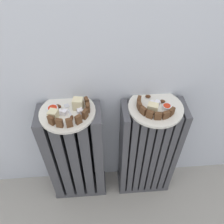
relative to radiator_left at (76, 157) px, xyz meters
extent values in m
cube|color=#47474C|center=(0.00, 0.00, -0.31)|extent=(0.30, 0.15, 0.03)
cube|color=#47474C|center=(-0.12, 0.00, 0.02)|extent=(0.05, 0.15, 0.62)
cube|color=#47474C|center=(-0.06, 0.00, 0.02)|extent=(0.05, 0.15, 0.62)
cube|color=#47474C|center=(0.00, 0.00, 0.02)|extent=(0.05, 0.15, 0.62)
cube|color=#47474C|center=(0.06, 0.00, 0.02)|extent=(0.05, 0.15, 0.62)
cube|color=#47474C|center=(0.12, 0.00, 0.02)|extent=(0.05, 0.15, 0.62)
cube|color=#47474C|center=(0.39, 0.00, -0.31)|extent=(0.30, 0.15, 0.03)
cube|color=#47474C|center=(0.25, 0.00, 0.02)|extent=(0.03, 0.15, 0.62)
cube|color=#47474C|center=(0.29, 0.00, 0.02)|extent=(0.03, 0.15, 0.62)
cube|color=#47474C|center=(0.33, 0.00, 0.02)|extent=(0.03, 0.15, 0.62)
cube|color=#47474C|center=(0.37, 0.00, 0.02)|extent=(0.03, 0.15, 0.62)
cube|color=#47474C|center=(0.41, 0.00, 0.02)|extent=(0.03, 0.15, 0.62)
cube|color=#47474C|center=(0.44, 0.00, 0.02)|extent=(0.03, 0.15, 0.62)
cube|color=#47474C|center=(0.48, 0.00, 0.02)|extent=(0.03, 0.15, 0.62)
cube|color=#47474C|center=(0.52, 0.00, 0.02)|extent=(0.03, 0.15, 0.62)
cylinder|color=silver|center=(0.00, 0.00, 0.34)|extent=(0.24, 0.24, 0.01)
cylinder|color=silver|center=(0.39, 0.00, 0.34)|extent=(0.24, 0.24, 0.01)
cube|color=#56351E|center=(-0.06, -0.07, 0.36)|extent=(0.03, 0.03, 0.04)
cube|color=#56351E|center=(-0.02, -0.09, 0.36)|extent=(0.03, 0.02, 0.04)
cube|color=#56351E|center=(0.02, -0.09, 0.36)|extent=(0.03, 0.02, 0.04)
cube|color=#56351E|center=(0.05, -0.07, 0.36)|extent=(0.03, 0.03, 0.04)
cube|color=#56351E|center=(0.08, -0.05, 0.36)|extent=(0.03, 0.03, 0.04)
cube|color=#56351E|center=(0.09, -0.01, 0.36)|extent=(0.02, 0.03, 0.04)
cube|color=#56351E|center=(0.09, 0.03, 0.36)|extent=(0.02, 0.03, 0.04)
cube|color=beige|center=(0.05, 0.02, 0.37)|extent=(0.05, 0.04, 0.05)
cube|color=beige|center=(-0.05, -0.03, 0.36)|extent=(0.05, 0.05, 0.04)
cube|color=white|center=(-0.03, -0.01, 0.35)|extent=(0.03, 0.03, 0.02)
cube|color=white|center=(0.06, -0.02, 0.35)|extent=(0.03, 0.03, 0.02)
cube|color=white|center=(-0.01, -0.02, 0.35)|extent=(0.03, 0.03, 0.02)
ellipsoid|color=#4C2814|center=(0.02, -0.05, 0.35)|extent=(0.02, 0.03, 0.02)
ellipsoid|color=#4C2814|center=(-0.04, 0.03, 0.35)|extent=(0.03, 0.03, 0.02)
cylinder|color=white|center=(-0.06, 0.00, 0.35)|extent=(0.05, 0.05, 0.02)
cylinder|color=red|center=(-0.06, 0.00, 0.36)|extent=(0.04, 0.04, 0.01)
cube|color=#56351E|center=(0.31, 0.02, 0.36)|extent=(0.02, 0.03, 0.04)
cube|color=#56351E|center=(0.31, -0.01, 0.36)|extent=(0.02, 0.03, 0.04)
cube|color=#56351E|center=(0.32, -0.04, 0.36)|extent=(0.03, 0.03, 0.04)
cube|color=#56351E|center=(0.35, -0.06, 0.36)|extent=(0.03, 0.03, 0.04)
cube|color=#56351E|center=(0.38, -0.08, 0.36)|extent=(0.03, 0.02, 0.04)
cube|color=#56351E|center=(0.41, -0.07, 0.36)|extent=(0.03, 0.02, 0.04)
cube|color=#56351E|center=(0.44, -0.06, 0.36)|extent=(0.03, 0.03, 0.04)
cube|color=beige|center=(0.36, -0.03, 0.36)|extent=(0.05, 0.05, 0.04)
cube|color=white|center=(0.39, 0.01, 0.35)|extent=(0.03, 0.03, 0.02)
cube|color=white|center=(0.37, 0.02, 0.35)|extent=(0.02, 0.02, 0.02)
ellipsoid|color=#4C2814|center=(0.36, 0.06, 0.35)|extent=(0.03, 0.02, 0.02)
ellipsoid|color=#4C2814|center=(0.42, 0.02, 0.35)|extent=(0.03, 0.02, 0.02)
cylinder|color=white|center=(0.43, -0.02, 0.35)|extent=(0.04, 0.04, 0.02)
cylinder|color=red|center=(0.43, -0.02, 0.36)|extent=(0.03, 0.03, 0.01)
cube|color=silver|center=(0.01, -0.02, 0.34)|extent=(0.03, 0.06, 0.00)
cube|color=silver|center=(0.00, 0.03, 0.34)|extent=(0.03, 0.03, 0.00)
camera|label=1|loc=(0.14, -0.71, 1.02)|focal=36.32mm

